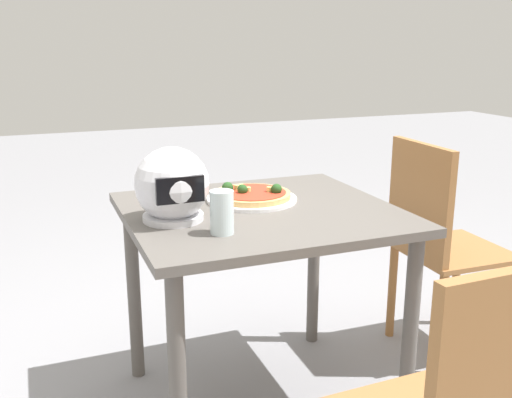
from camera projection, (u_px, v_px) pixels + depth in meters
name	position (u px, v px, depth m)	size (l,w,h in m)	color
dining_table	(260.00, 239.00, 2.00)	(0.89, 0.81, 0.74)	#5B5651
pizza_plate	(252.00, 199.00, 2.07)	(0.32, 0.32, 0.01)	white
pizza	(251.00, 194.00, 2.07)	(0.27, 0.27, 0.05)	tan
motorcycle_helmet	(172.00, 186.00, 1.82)	(0.23, 0.23, 0.23)	silver
drinking_glass	(222.00, 212.00, 1.71)	(0.07, 0.07, 0.13)	silver
chair_side	(437.00, 238.00, 2.39)	(0.41, 0.41, 0.90)	#996638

